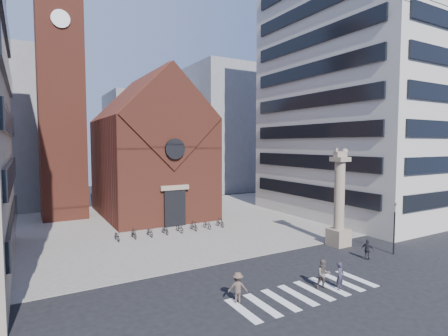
{
  "coord_description": "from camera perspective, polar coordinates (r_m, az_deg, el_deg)",
  "views": [
    {
      "loc": [
        -14.0,
        -18.45,
        9.06
      ],
      "look_at": [
        1.12,
        8.0,
        6.93
      ],
      "focal_mm": 28.0,
      "sensor_mm": 36.0,
      "label": 1
    }
  ],
  "objects": [
    {
      "name": "pedestrian_2",
      "position": [
        30.14,
        22.38,
        -12.22
      ],
      "size": [
        0.71,
        1.01,
        1.59
      ],
      "primitive_type": "imported",
      "rotation": [
        0.0,
        0.0,
        1.96
      ],
      "color": "black",
      "rests_on": "ground"
    },
    {
      "name": "bg_block_mid",
      "position": [
        66.52,
        -12.29,
        3.86
      ],
      "size": [
        14.0,
        12.0,
        18.0
      ],
      "primitive_type": "cube",
      "color": "gray",
      "rests_on": "ground"
    },
    {
      "name": "lion_column",
      "position": [
        32.68,
        18.29,
        -6.08
      ],
      "size": [
        1.63,
        1.6,
        8.68
      ],
      "color": "tan",
      "rests_on": "ground"
    },
    {
      "name": "scooter_7",
      "position": [
        38.28,
        -0.64,
        -8.84
      ],
      "size": [
        0.5,
        1.68,
        1.0
      ],
      "primitive_type": "imported",
      "rotation": [
        0.0,
        0.0,
        0.01
      ],
      "color": "black",
      "rests_on": "piazza"
    },
    {
      "name": "scooter_6",
      "position": [
        37.58,
        -2.76,
        -9.17
      ],
      "size": [
        0.63,
        1.73,
        0.91
      ],
      "primitive_type": "imported",
      "rotation": [
        0.0,
        0.0,
        0.01
      ],
      "color": "black",
      "rests_on": "piazza"
    },
    {
      "name": "campanile",
      "position": [
        47.09,
        -25.13,
        11.78
      ],
      "size": [
        5.5,
        5.5,
        31.2
      ],
      "color": "brown",
      "rests_on": "ground"
    },
    {
      "name": "piazza",
      "position": [
        40.99,
        -9.14,
        -8.78
      ],
      "size": [
        46.0,
        30.0,
        0.05
      ],
      "primitive_type": "cube",
      "color": "#9B948D",
      "rests_on": "ground"
    },
    {
      "name": "building_right",
      "position": [
        49.19,
        21.8,
        11.83
      ],
      "size": [
        18.0,
        22.0,
        32.0
      ],
      "primitive_type": "cube",
      "color": "#B9B2A8",
      "rests_on": "ground"
    },
    {
      "name": "scooter_5",
      "position": [
        36.9,
        -4.95,
        -9.34
      ],
      "size": [
        0.5,
        1.68,
        1.0
      ],
      "primitive_type": "imported",
      "rotation": [
        0.0,
        0.0,
        0.01
      ],
      "color": "black",
      "rests_on": "piazza"
    },
    {
      "name": "pedestrian_1",
      "position": [
        23.56,
        15.95,
        -16.35
      ],
      "size": [
        1.08,
        0.95,
        1.86
      ],
      "primitive_type": "imported",
      "rotation": [
        0.0,
        0.0,
        -0.32
      ],
      "color": "#60524D",
      "rests_on": "ground"
    },
    {
      "name": "bg_block_right",
      "position": [
        70.42,
        1.02,
        6.39
      ],
      "size": [
        16.0,
        14.0,
        24.0
      ],
      "primitive_type": "cube",
      "color": "gray",
      "rests_on": "ground"
    },
    {
      "name": "pedestrian_0",
      "position": [
        23.76,
        18.44,
        -16.39
      ],
      "size": [
        0.73,
        0.6,
        1.72
      ],
      "primitive_type": "imported",
      "rotation": [
        0.0,
        0.0,
        0.34
      ],
      "color": "#312B3C",
      "rests_on": "ground"
    },
    {
      "name": "pedestrian_3",
      "position": [
        21.02,
        2.25,
        -18.91
      ],
      "size": [
        1.31,
        1.13,
        1.76
      ],
      "primitive_type": "imported",
      "rotation": [
        0.0,
        0.0,
        2.61
      ],
      "color": "brown",
      "rests_on": "ground"
    },
    {
      "name": "church",
      "position": [
        45.69,
        -11.92,
        2.57
      ],
      "size": [
        12.0,
        16.65,
        18.0
      ],
      "color": "brown",
      "rests_on": "ground"
    },
    {
      "name": "zebra_crossing",
      "position": [
        23.07,
        13.17,
        -19.21
      ],
      "size": [
        10.2,
        3.2,
        0.01
      ],
      "primitive_type": null,
      "color": "white",
      "rests_on": "ground"
    },
    {
      "name": "traffic_light",
      "position": [
        32.04,
        26.05,
        -8.61
      ],
      "size": [
        0.13,
        0.16,
        4.3
      ],
      "color": "black",
      "rests_on": "ground"
    },
    {
      "name": "scooter_0",
      "position": [
        34.48,
        -17.05,
        -10.55
      ],
      "size": [
        0.63,
        1.73,
        0.91
      ],
      "primitive_type": "imported",
      "rotation": [
        0.0,
        0.0,
        0.01
      ],
      "color": "black",
      "rests_on": "piazza"
    },
    {
      "name": "scooter_3",
      "position": [
        35.74,
        -9.58,
        -9.83
      ],
      "size": [
        0.5,
        1.68,
        1.0
      ],
      "primitive_type": "imported",
      "rotation": [
        0.0,
        0.0,
        0.01
      ],
      "color": "black",
      "rests_on": "piazza"
    },
    {
      "name": "ground",
      "position": [
        24.87,
        7.26,
        -17.4
      ],
      "size": [
        120.0,
        120.0,
        0.0
      ],
      "primitive_type": "plane",
      "color": "black",
      "rests_on": "ground"
    },
    {
      "name": "scooter_1",
      "position": [
        34.82,
        -14.5,
        -10.27
      ],
      "size": [
        0.5,
        1.68,
        1.0
      ],
      "primitive_type": "imported",
      "rotation": [
        0.0,
        0.0,
        0.01
      ],
      "color": "black",
      "rests_on": "piazza"
    },
    {
      "name": "scooter_4",
      "position": [
        36.3,
        -7.23,
        -9.66
      ],
      "size": [
        0.63,
        1.73,
        0.91
      ],
      "primitive_type": "imported",
      "rotation": [
        0.0,
        0.0,
        0.01
      ],
      "color": "black",
      "rests_on": "piazza"
    },
    {
      "name": "scooter_2",
      "position": [
        35.26,
        -12.0,
        -10.13
      ],
      "size": [
        0.63,
        1.73,
        0.91
      ],
      "primitive_type": "imported",
      "rotation": [
        0.0,
        0.0,
        0.01
      ],
      "color": "black",
      "rests_on": "piazza"
    }
  ]
}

